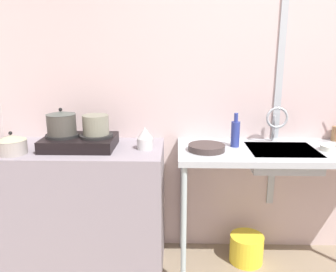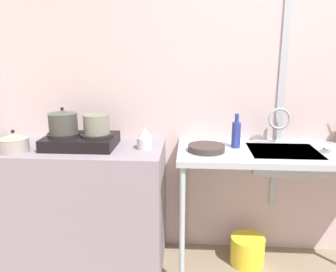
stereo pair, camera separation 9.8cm
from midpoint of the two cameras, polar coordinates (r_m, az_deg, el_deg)
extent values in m
cube|color=beige|center=(2.72, 20.23, 6.80)|extent=(5.10, 0.10, 2.52)
cube|color=#A9B2B7|center=(2.64, 19.59, 9.40)|extent=(0.05, 0.01, 2.02)
cube|color=gray|center=(2.63, -13.05, -11.35)|extent=(1.19, 0.57, 0.91)
cube|color=#A9B2B7|center=(2.47, 20.91, -2.77)|extent=(1.53, 0.57, 0.04)
cylinder|color=#A4B9BB|center=(2.31, 3.62, -15.27)|extent=(0.04, 0.04, 0.87)
cylinder|color=#A6AEB8|center=(2.75, 3.68, -10.21)|extent=(0.04, 0.04, 0.87)
cube|color=black|center=(2.45, -13.22, -0.87)|extent=(0.49, 0.35, 0.08)
cylinder|color=black|center=(2.47, -15.88, 0.28)|extent=(0.23, 0.23, 0.02)
cylinder|color=black|center=(2.41, -10.62, 0.20)|extent=(0.23, 0.23, 0.02)
cylinder|color=#42403A|center=(2.46, -16.00, 2.06)|extent=(0.20, 0.20, 0.14)
cone|color=#434A45|center=(2.44, -16.13, 3.88)|extent=(0.20, 0.20, 0.02)
sphere|color=black|center=(2.44, -16.16, 4.38)|extent=(0.02, 0.02, 0.02)
cylinder|color=gray|center=(2.39, -10.70, 1.96)|extent=(0.18, 0.18, 0.13)
cylinder|color=#9D968F|center=(2.47, -23.24, -1.40)|extent=(0.19, 0.19, 0.09)
cone|color=#A0A085|center=(2.45, -23.39, 0.04)|extent=(0.19, 0.19, 0.03)
sphere|color=black|center=(2.45, -23.45, 0.70)|extent=(0.02, 0.02, 0.02)
cylinder|color=#BCBEBD|center=(2.34, -2.66, -1.23)|extent=(0.11, 0.11, 0.08)
cone|color=#BCBEBD|center=(2.32, -2.68, 0.56)|extent=(0.11, 0.11, 0.07)
cube|color=#A9B2B7|center=(2.47, 19.73, -3.68)|extent=(0.46, 0.38, 0.12)
cylinder|color=#A9B2B7|center=(2.63, 18.59, 1.02)|extent=(0.02, 0.02, 0.19)
torus|color=#A9B2B7|center=(2.54, 19.14, 2.74)|extent=(0.16, 0.02, 0.16)
cylinder|color=#3A2F2D|center=(2.31, 7.63, -2.02)|extent=(0.25, 0.25, 0.04)
cylinder|color=white|center=(2.53, 26.99, -2.09)|extent=(0.14, 0.14, 0.04)
cylinder|color=navy|center=(2.42, 12.43, 0.17)|extent=(0.06, 0.06, 0.18)
cylinder|color=navy|center=(2.39, 12.58, 2.95)|extent=(0.03, 0.03, 0.06)
cylinder|color=yellow|center=(2.79, 14.13, -18.03)|extent=(0.25, 0.25, 0.21)
camera|label=1|loc=(0.05, -88.80, 0.31)|focal=36.54mm
camera|label=2|loc=(0.05, 91.20, -0.31)|focal=36.54mm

